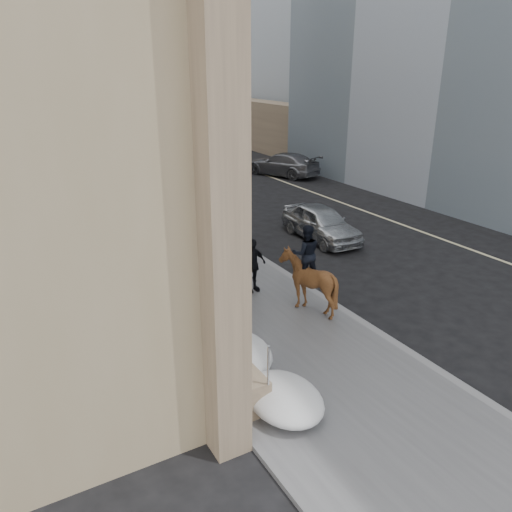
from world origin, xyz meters
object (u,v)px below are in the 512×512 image
Objects in this scene: mounted_horse_left at (200,242)px; car_silver at (321,223)px; pedestrian at (252,265)px; mounted_horse_right at (307,276)px; car_grey at (282,164)px.

car_silver is at bearing -161.68° from mounted_horse_left.
pedestrian is at bearing 118.05° from mounted_horse_left.
pedestrian is at bearing -145.33° from car_silver.
pedestrian is 0.42× the size of car_silver.
mounted_horse_left is 6.07m from car_silver.
car_silver is (5.95, 1.10, -0.51)m from mounted_horse_left.
mounted_horse_right is at bearing -127.83° from car_silver.
mounted_horse_left is 2.34m from pedestrian.
car_silver is at bearing -108.41° from mounted_horse_right.
car_silver is (4.34, 5.18, -0.44)m from mounted_horse_right.
mounted_horse_left is 0.53× the size of car_grey.
pedestrian reaches higher than car_grey.
pedestrian is 18.25m from car_grey.
mounted_horse_right is 0.60× the size of car_silver.
car_grey is (9.75, 16.78, -0.42)m from mounted_horse_right.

